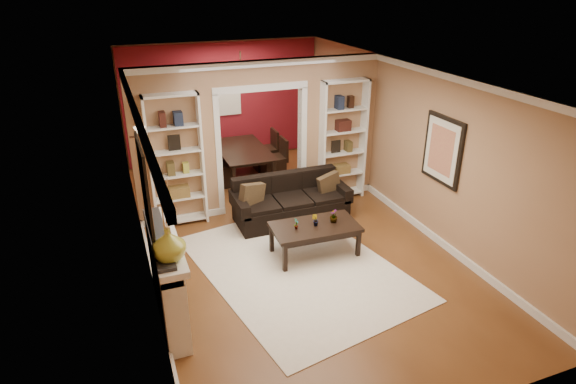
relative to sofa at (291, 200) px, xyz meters
name	(u,v)px	position (x,y,z in m)	size (l,w,h in m)	color
floor	(285,234)	(-0.29, -0.45, -0.40)	(8.00, 8.00, 0.00)	brown
ceiling	(284,72)	(-0.29, -0.45, 2.30)	(8.00, 8.00, 0.00)	white
wall_back	(223,102)	(-0.29, 3.55, 0.95)	(8.00, 8.00, 0.00)	#AA7D59
wall_front	(445,309)	(-0.29, -4.45, 0.95)	(8.00, 8.00, 0.00)	#AA7D59
wall_left	(137,179)	(-2.54, -0.45, 0.95)	(8.00, 8.00, 0.00)	#AA7D59
wall_right	(406,143)	(1.96, -0.45, 0.95)	(8.00, 8.00, 0.00)	#AA7D59
partition_wall	(261,137)	(-0.29, 0.75, 0.95)	(4.50, 0.15, 2.70)	#AA7D59
red_back_panel	(224,104)	(-0.29, 3.52, 0.92)	(4.44, 0.04, 2.64)	maroon
dining_window	(223,94)	(-0.29, 3.48, 1.15)	(0.78, 0.03, 0.98)	#8CA5CC
area_rug	(297,267)	(-0.47, -1.47, -0.39)	(2.52, 3.52, 0.01)	white
sofa	(291,200)	(0.00, 0.00, 0.00)	(2.03, 0.88, 0.79)	black
pillow_left	(252,195)	(-0.72, -0.02, 0.22)	(0.47, 0.13, 0.47)	brown
pillow_right	(329,184)	(0.72, -0.02, 0.20)	(0.41, 0.12, 0.41)	brown
coffee_table	(315,240)	(-0.07, -1.21, -0.15)	(1.33, 0.72, 0.50)	black
plant_left	(296,224)	(-0.38, -1.21, 0.20)	(0.09, 0.06, 0.18)	#336626
plant_center	(315,220)	(-0.07, -1.21, 0.20)	(0.10, 0.08, 0.18)	#336626
plant_right	(334,216)	(0.24, -1.21, 0.21)	(0.12, 0.12, 0.22)	#336626
bookshelf_left	(176,162)	(-1.84, 0.58, 0.75)	(0.90, 0.30, 2.30)	white
bookshelf_right	(342,141)	(1.26, 0.58, 0.75)	(0.90, 0.30, 2.30)	white
fireplace	(169,278)	(-2.38, -1.95, 0.18)	(0.32, 1.70, 1.16)	white
vase	(169,244)	(-2.38, -2.48, 0.96)	(0.37, 0.37, 0.39)	#A0A434
mirror	(145,190)	(-2.52, -1.95, 1.40)	(0.03, 0.95, 1.10)	silver
wall_sconce	(136,135)	(-2.44, 0.10, 1.43)	(0.18, 0.18, 0.22)	#FFE0A5
framed_art	(442,150)	(1.92, -1.45, 1.15)	(0.04, 0.85, 1.05)	black
dining_table	(245,163)	(-0.20, 2.24, -0.08)	(1.02, 1.82, 0.64)	black
dining_chair_nw	(223,167)	(-0.75, 1.94, 0.02)	(0.41, 0.41, 0.84)	black
dining_chair_ne	(273,158)	(0.35, 1.94, 0.05)	(0.44, 0.44, 0.90)	black
dining_chair_sw	(216,159)	(-0.75, 2.54, -0.02)	(0.38, 0.38, 0.76)	black
dining_chair_se	(264,149)	(0.35, 2.54, 0.06)	(0.45, 0.45, 0.91)	black
chandelier	(237,84)	(-0.29, 2.25, 1.62)	(0.50, 0.50, 0.30)	#352118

